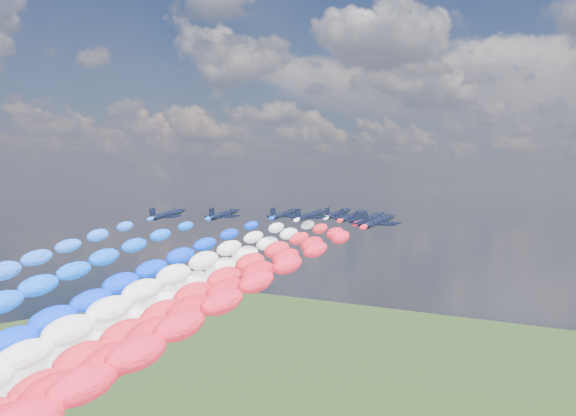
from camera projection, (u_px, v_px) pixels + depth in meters
The scene contains 15 objects.
jet_0 at pixel (167, 215), 178.81m from camera, with size 9.84×13.19×2.91m, color black, non-canonical shape.
jet_1 at pixel (224, 214), 180.00m from camera, with size 9.84×13.19×2.91m, color black, non-canonical shape.
trail_1 at pixel (21, 305), 135.26m from camera, with size 6.74×110.48×37.38m, color #0A55FA, non-canonical shape.
jet_2 at pixel (285, 214), 183.07m from camera, with size 9.84×13.19×2.91m, color black, non-canonical shape.
trail_2 at pixel (107, 303), 138.34m from camera, with size 6.74×110.48×37.38m, color #0532F6, non-canonical shape.
jet_3 at pixel (310, 215), 172.34m from camera, with size 9.84×13.19×2.91m, color black, non-canonical shape.
trail_3 at pixel (126, 312), 127.60m from camera, with size 6.74×110.48×37.38m, color white, non-canonical shape.
jet_4 at pixel (338, 214), 185.90m from camera, with size 9.84×13.19×2.91m, color black, non-canonical shape.
trail_4 at pixel (180, 300), 141.16m from camera, with size 6.74×110.48×37.38m, color white, non-canonical shape.
jet_5 at pixel (353, 216), 168.04m from camera, with size 9.84×13.19×2.91m, color black, non-canonical shape.
trail_5 at pixel (177, 316), 123.30m from camera, with size 6.74×110.48×37.38m, color red, non-canonical shape.
jet_6 at pixel (370, 219), 151.45m from camera, with size 9.84×13.19×2.91m, color black, non-canonical shape.
trail_6 at pixel (174, 336), 106.71m from camera, with size 6.74×110.48×37.38m, color red, non-canonical shape.
jet_7 at pixel (378, 221), 138.72m from camera, with size 9.84×13.19×2.91m, color black, non-canonical shape.
trail_7 at pixel (160, 355), 93.99m from camera, with size 6.74×110.48×37.38m, color #F71B36, non-canonical shape.
Camera 1 is at (102.55, -126.68, 101.98)m, focal length 43.26 mm.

